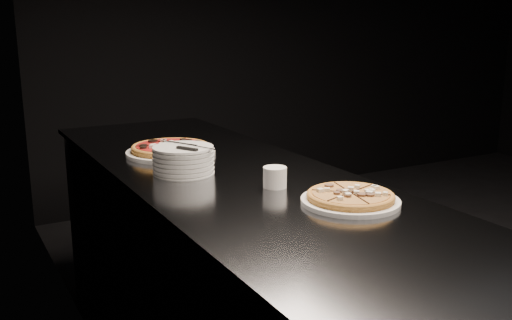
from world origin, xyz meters
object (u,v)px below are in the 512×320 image
plate_stack (183,160)px  counter (237,296)px  pizza_mushroom (350,197)px  pizza_tomato (171,149)px  cutlery (187,146)px  ramekin (275,177)px

plate_stack → counter: bearing=-38.5°
pizza_mushroom → plate_stack: bearing=117.4°
pizza_tomato → cutlery: 0.32m
pizza_tomato → cutlery: size_ratio=1.77×
pizza_tomato → plate_stack: plate_stack is taller
plate_stack → cutlery: cutlery is taller
plate_stack → ramekin: bearing=-59.0°
pizza_mushroom → plate_stack: size_ratio=1.52×
counter → pizza_tomato: pizza_tomato is taller
pizza_mushroom → cutlery: cutlery is taller
pizza_mushroom → plate_stack: plate_stack is taller
pizza_tomato → ramekin: (0.12, -0.60, 0.01)m
pizza_mushroom → cutlery: 0.62m
cutlery → ramekin: 0.35m
pizza_tomato → plate_stack: 0.30m
counter → plate_stack: (-0.15, 0.12, 0.51)m
pizza_tomato → ramekin: ramekin is taller
counter → ramekin: bearing=-78.2°
plate_stack → cutlery: bearing=-62.4°
plate_stack → pizza_tomato: bearing=77.7°
pizza_mushroom → pizza_tomato: bearing=104.9°
plate_stack → ramekin: 0.36m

